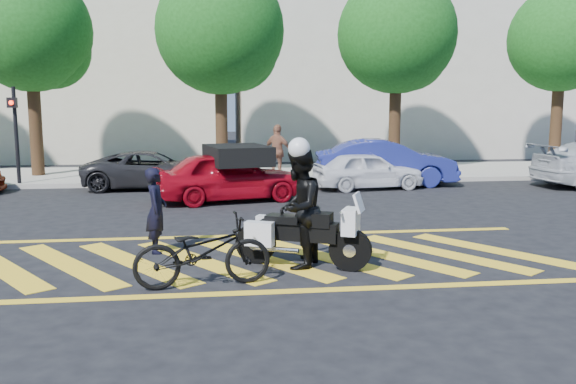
{
  "coord_description": "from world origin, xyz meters",
  "views": [
    {
      "loc": [
        -0.35,
        -10.42,
        2.76
      ],
      "look_at": [
        1.06,
        0.9,
        1.05
      ],
      "focal_mm": 38.0,
      "sensor_mm": 36.0,
      "label": 1
    }
  ],
  "objects": [
    {
      "name": "building_right",
      "position": [
        9.0,
        21.0,
        5.5
      ],
      "size": [
        16.0,
        8.0,
        11.0
      ],
      "primitive_type": "cube",
      "color": "beige",
      "rests_on": "ground"
    },
    {
      "name": "crosswalk",
      "position": [
        -0.04,
        0.0,
        0.0
      ],
      "size": [
        12.33,
        4.0,
        0.01
      ],
      "color": "yellow",
      "rests_on": "ground"
    },
    {
      "name": "officer_bike",
      "position": [
        -1.39,
        0.73,
        0.78
      ],
      "size": [
        0.39,
        0.58,
        1.56
      ],
      "primitive_type": "imported",
      "rotation": [
        0.0,
        0.0,
        1.55
      ],
      "color": "black",
      "rests_on": "ground"
    },
    {
      "name": "tree_right",
      "position": [
        6.63,
        12.06,
        5.05
      ],
      "size": [
        4.4,
        4.4,
        7.41
      ],
      "color": "black",
      "rests_on": "ground"
    },
    {
      "name": "red_convertible",
      "position": [
        0.07,
        6.35,
        0.7
      ],
      "size": [
        4.36,
        2.53,
        1.4
      ],
      "primitive_type": "imported",
      "rotation": [
        0.0,
        0.0,
        1.8
      ],
      "color": "#9E0715",
      "rests_on": "ground"
    },
    {
      "name": "police_motorcycle",
      "position": [
        1.07,
        -0.57,
        0.56
      ],
      "size": [
        2.2,
        1.29,
        1.03
      ],
      "rotation": [
        0.0,
        0.0,
        -0.43
      ],
      "color": "black",
      "rests_on": "ground"
    },
    {
      "name": "signal_pole",
      "position": [
        -6.5,
        9.74,
        1.92
      ],
      "size": [
        0.28,
        0.43,
        3.2
      ],
      "color": "black",
      "rests_on": "ground"
    },
    {
      "name": "sidewalk",
      "position": [
        0.0,
        12.0,
        0.07
      ],
      "size": [
        60.0,
        5.0,
        0.15
      ],
      "primitive_type": "cube",
      "color": "#9E998E",
      "rests_on": "ground"
    },
    {
      "name": "tree_far_right",
      "position": [
        13.13,
        12.06,
        4.94
      ],
      "size": [
        4.0,
        4.0,
        7.1
      ],
      "color": "black",
      "rests_on": "ground"
    },
    {
      "name": "parked_right",
      "position": [
        5.3,
        8.98,
        0.75
      ],
      "size": [
        4.7,
        2.02,
        1.5
      ],
      "primitive_type": "imported",
      "rotation": [
        0.0,
        0.0,
        1.47
      ],
      "color": "navy",
      "rests_on": "ground"
    },
    {
      "name": "tree_center",
      "position": [
        0.13,
        12.06,
        5.1
      ],
      "size": [
        4.6,
        4.6,
        7.56
      ],
      "color": "black",
      "rests_on": "ground"
    },
    {
      "name": "bicycle",
      "position": [
        -0.52,
        -1.49,
        0.54
      ],
      "size": [
        2.13,
        1.01,
        1.08
      ],
      "primitive_type": "imported",
      "rotation": [
        0.0,
        0.0,
        1.72
      ],
      "color": "black",
      "rests_on": "ground"
    },
    {
      "name": "pedestrian_right",
      "position": [
        1.84,
        10.0,
        1.06
      ],
      "size": [
        1.12,
        1.01,
        1.82
      ],
      "primitive_type": "imported",
      "rotation": [
        0.0,
        0.0,
        2.48
      ],
      "color": "#9D6347",
      "rests_on": "sidewalk"
    },
    {
      "name": "parked_mid_left",
      "position": [
        -2.27,
        9.14,
        0.59
      ],
      "size": [
        4.28,
        2.0,
        1.19
      ],
      "primitive_type": "imported",
      "rotation": [
        0.0,
        0.0,
        1.56
      ],
      "color": "black",
      "rests_on": "ground"
    },
    {
      "name": "parked_mid_right",
      "position": [
        4.5,
        8.18,
        0.59
      ],
      "size": [
        3.61,
        1.8,
        1.18
      ],
      "primitive_type": "imported",
      "rotation": [
        0.0,
        0.0,
        1.69
      ],
      "color": "white",
      "rests_on": "ground"
    },
    {
      "name": "tree_left",
      "position": [
        -6.37,
        12.06,
        4.99
      ],
      "size": [
        4.2,
        4.2,
        7.26
      ],
      "color": "black",
      "rests_on": "ground"
    },
    {
      "name": "ground",
      "position": [
        0.0,
        0.0,
        0.0
      ],
      "size": [
        90.0,
        90.0,
        0.0
      ],
      "primitive_type": "plane",
      "color": "black",
      "rests_on": "ground"
    },
    {
      "name": "officer_moto",
      "position": [
        1.05,
        -0.59,
        1.0
      ],
      "size": [
        1.09,
        1.2,
        2.0
      ],
      "primitive_type": "imported",
      "rotation": [
        0.0,
        0.0,
        -2.0
      ],
      "color": "black",
      "rests_on": "ground"
    },
    {
      "name": "building_left",
      "position": [
        -8.0,
        21.0,
        5.0
      ],
      "size": [
        16.0,
        8.0,
        10.0
      ],
      "primitive_type": "cube",
      "color": "beige",
      "rests_on": "ground"
    }
  ]
}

